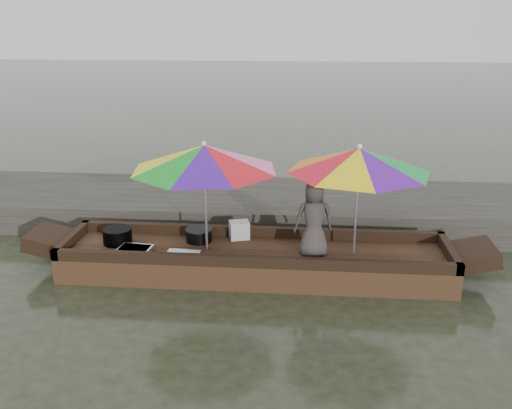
# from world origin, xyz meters

# --- Properties ---
(water) EXTENTS (80.00, 80.00, 0.00)m
(water) POSITION_xyz_m (0.00, 0.00, 0.00)
(water) COLOR black
(water) RESTS_ON ground
(dock) EXTENTS (22.00, 2.20, 0.50)m
(dock) POSITION_xyz_m (0.00, 2.20, 0.25)
(dock) COLOR #2D2B26
(dock) RESTS_ON ground
(boat_hull) EXTENTS (5.42, 1.20, 0.35)m
(boat_hull) POSITION_xyz_m (0.00, 0.00, 0.17)
(boat_hull) COLOR #372215
(boat_hull) RESTS_ON water
(cooking_pot) EXTENTS (0.41, 0.41, 0.22)m
(cooking_pot) POSITION_xyz_m (-2.01, 0.11, 0.46)
(cooking_pot) COLOR black
(cooking_pot) RESTS_ON boat_hull
(tray_crayfish) EXTENTS (0.48, 0.36, 0.09)m
(tray_crayfish) POSITION_xyz_m (-1.65, -0.24, 0.39)
(tray_crayfish) COLOR silver
(tray_crayfish) RESTS_ON boat_hull
(tray_scallop) EXTENTS (0.47, 0.33, 0.06)m
(tray_scallop) POSITION_xyz_m (-0.97, -0.33, 0.38)
(tray_scallop) COLOR silver
(tray_scallop) RESTS_ON boat_hull
(charcoal_grill) EXTENTS (0.38, 0.38, 0.18)m
(charcoal_grill) POSITION_xyz_m (-0.85, 0.28, 0.44)
(charcoal_grill) COLOR black
(charcoal_grill) RESTS_ON boat_hull
(supply_bag) EXTENTS (0.33, 0.29, 0.26)m
(supply_bag) POSITION_xyz_m (-0.28, 0.45, 0.48)
(supply_bag) COLOR silver
(supply_bag) RESTS_ON boat_hull
(vendor) EXTENTS (0.59, 0.44, 1.09)m
(vendor) POSITION_xyz_m (0.80, -0.13, 0.89)
(vendor) COLOR #403A37
(vendor) RESTS_ON boat_hull
(umbrella_bow) EXTENTS (2.48, 2.48, 1.55)m
(umbrella_bow) POSITION_xyz_m (-0.69, 0.00, 1.12)
(umbrella_bow) COLOR pink
(umbrella_bow) RESTS_ON boat_hull
(umbrella_stern) EXTENTS (2.16, 2.16, 1.55)m
(umbrella_stern) POSITION_xyz_m (1.37, 0.00, 1.12)
(umbrella_stern) COLOR #E51480
(umbrella_stern) RESTS_ON boat_hull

